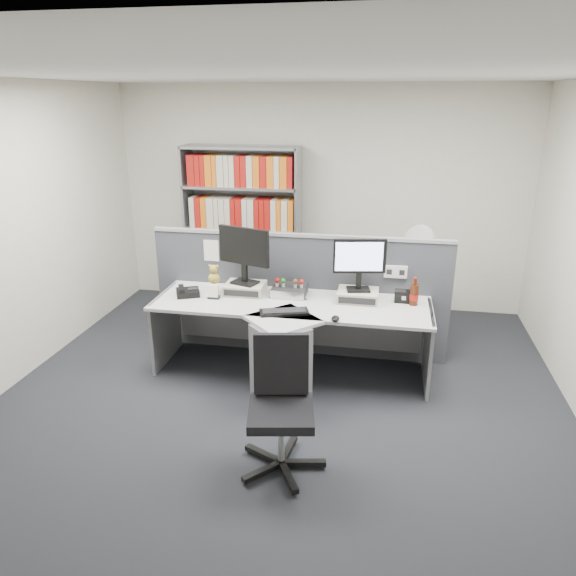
% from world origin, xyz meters
% --- Properties ---
extents(ground, '(5.50, 5.50, 0.00)m').
position_xyz_m(ground, '(0.00, 0.00, 0.00)').
color(ground, '#27292F').
rests_on(ground, ground).
extents(room_shell, '(5.04, 5.54, 2.72)m').
position_xyz_m(room_shell, '(0.00, 0.00, 1.79)').
color(room_shell, beige).
rests_on(room_shell, ground).
extents(partition, '(3.00, 0.08, 1.27)m').
position_xyz_m(partition, '(0.00, 1.25, 0.65)').
color(partition, '#3F4147').
rests_on(partition, ground).
extents(desk, '(2.60, 1.20, 0.72)m').
position_xyz_m(desk, '(0.00, 0.60, 0.46)').
color(desk, silver).
rests_on(desk, ground).
extents(monitor_riser_left, '(0.38, 0.31, 0.10)m').
position_xyz_m(monitor_riser_left, '(-0.49, 0.98, 0.77)').
color(monitor_riser_left, '#C1B6A0').
rests_on(monitor_riser_left, desk).
extents(monitor_riser_right, '(0.38, 0.31, 0.10)m').
position_xyz_m(monitor_riser_right, '(0.61, 0.98, 0.77)').
color(monitor_riser_right, '#C1B6A0').
rests_on(monitor_riser_right, desk).
extents(monitor_left, '(0.53, 0.24, 0.56)m').
position_xyz_m(monitor_left, '(-0.49, 0.98, 1.15)').
color(monitor_left, black).
rests_on(monitor_left, monitor_riser_left).
extents(monitor_right, '(0.48, 0.19, 0.50)m').
position_xyz_m(monitor_right, '(0.61, 0.98, 1.12)').
color(monitor_right, black).
rests_on(monitor_right, monitor_riser_right).
extents(desktop_pc, '(0.32, 0.29, 0.09)m').
position_xyz_m(desktop_pc, '(-0.05, 1.01, 0.76)').
color(desktop_pc, black).
rests_on(desktop_pc, desk).
extents(figurines, '(0.29, 0.05, 0.09)m').
position_xyz_m(figurines, '(-0.05, 1.00, 0.86)').
color(figurines, '#C1B6A0').
rests_on(figurines, desktop_pc).
extents(keyboard, '(0.46, 0.28, 0.03)m').
position_xyz_m(keyboard, '(-0.01, 0.54, 0.73)').
color(keyboard, black).
rests_on(keyboard, desk).
extents(mouse, '(0.07, 0.11, 0.04)m').
position_xyz_m(mouse, '(0.45, 0.45, 0.74)').
color(mouse, black).
rests_on(mouse, desk).
extents(desk_phone, '(0.28, 0.27, 0.09)m').
position_xyz_m(desk_phone, '(-1.02, 0.81, 0.75)').
color(desk_phone, black).
rests_on(desk_phone, desk).
extents(desk_calendar, '(0.11, 0.08, 0.13)m').
position_xyz_m(desk_calendar, '(-0.75, 0.78, 0.78)').
color(desk_calendar, black).
rests_on(desk_calendar, desk).
extents(plush_toy, '(0.11, 0.11, 0.20)m').
position_xyz_m(plush_toy, '(-0.78, 0.91, 0.90)').
color(plush_toy, '#A99438').
rests_on(plush_toy, monitor_riser_left).
extents(speaker, '(0.17, 0.10, 0.11)m').
position_xyz_m(speaker, '(1.04, 1.01, 0.78)').
color(speaker, black).
rests_on(speaker, desk).
extents(cola_bottle, '(0.08, 0.08, 0.27)m').
position_xyz_m(cola_bottle, '(1.12, 0.96, 0.82)').
color(cola_bottle, '#3F190A').
rests_on(cola_bottle, desk).
extents(shelving_unit, '(1.41, 0.40, 2.00)m').
position_xyz_m(shelving_unit, '(-0.90, 2.44, 0.98)').
color(shelving_unit, gray).
rests_on(shelving_unit, ground).
extents(filing_cabinet, '(0.45, 0.61, 0.70)m').
position_xyz_m(filing_cabinet, '(1.20, 1.99, 0.35)').
color(filing_cabinet, gray).
rests_on(filing_cabinet, ground).
extents(desk_fan, '(0.32, 0.20, 0.55)m').
position_xyz_m(desk_fan, '(1.20, 1.99, 1.04)').
color(desk_fan, white).
rests_on(desk_fan, filing_cabinet).
extents(office_chair, '(0.63, 0.62, 0.95)m').
position_xyz_m(office_chair, '(0.18, -0.57, 0.51)').
color(office_chair, silver).
rests_on(office_chair, ground).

